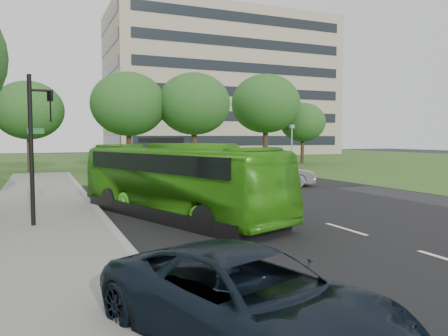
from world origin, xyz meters
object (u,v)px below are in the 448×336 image
Objects in this scene: tree_park_a at (29,110)px; tree_park_b at (128,104)px; bus at (176,180)px; traffic_light at (36,139)px; camera_pole at (292,142)px; suv at (248,300)px; sedan at (273,173)px; tree_park_c at (194,104)px; tree_park_e at (303,122)px; office_building at (220,86)px; tree_park_d at (266,104)px.

tree_park_b reaches higher than tree_park_a.
bus is 2.00× the size of traffic_light.
suv is at bearing -122.69° from camera_pole.
sedan reaches higher than suv.
tree_park_b is 5.98m from tree_park_c.
tree_park_c is 1.28× the size of tree_park_e.
office_building is at bearing -2.28° from sedan.
camera_pole is (-11.96, -44.40, -9.87)m from office_building.
tree_park_a is 0.81× the size of tree_park_d.
traffic_light is (-31.23, -59.96, -9.54)m from office_building.
sedan is (-9.24, -18.13, -5.80)m from tree_park_d.
suv is 10.62m from traffic_light.
tree_park_c is 1.79× the size of suv.
bus is (-17.70, -25.79, -5.21)m from tree_park_d.
office_building is at bearing 84.75° from tree_park_e.
suv is (-4.85, -34.67, -5.33)m from tree_park_b.
tree_park_a is 0.87× the size of tree_park_c.
tree_park_c is (5.82, -1.35, 0.10)m from tree_park_b.
tree_park_a reaches higher than camera_pole.
suv is at bearing 166.53° from sedan.
tree_park_c is 0.92× the size of tree_park_d.
tree_park_b reaches higher than sedan.
sedan is at bearing -128.30° from camera_pole.
tree_park_e is at bearing 3.56° from tree_park_a.
tree_park_b is 0.99× the size of tree_park_c.
office_building is at bearing 75.09° from camera_pole.
bus is at bearing -77.86° from tree_park_a.
suv is (-19.74, -36.13, -5.92)m from tree_park_d.
tree_park_d reaches higher than tree_park_e.
suv is (-2.04, -10.34, -0.70)m from bus.
tree_park_d is 11.75m from camera_pole.
office_building reaches higher than tree_park_d.
tree_park_c is 27.11m from traffic_light.
tree_park_e is (14.83, 4.46, -1.34)m from tree_park_c.
tree_park_b reaches higher than tree_park_e.
tree_park_a reaches higher than tree_park_e.
office_building is 47.03m from camera_pole.
tree_park_b is at bearing -174.43° from tree_park_d.
tree_park_a reaches higher than suv.
tree_park_a is 26.09m from traffic_light.
traffic_light is (-2.77, 10.00, 2.26)m from suv.
office_building reaches higher than bus.
office_building reaches higher than tree_park_e.
tree_park_a is 8.46m from tree_park_b.
camera_pole is (-3.24, -10.57, -3.99)m from tree_park_d.
tree_park_d is (9.06, 2.80, 0.49)m from tree_park_c.
tree_park_e is (-2.96, -32.18, -7.71)m from office_building.
tree_park_d is 1.39× the size of tree_park_e.
tree_park_e is 45.76m from suv.
tree_park_a reaches higher than bus.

